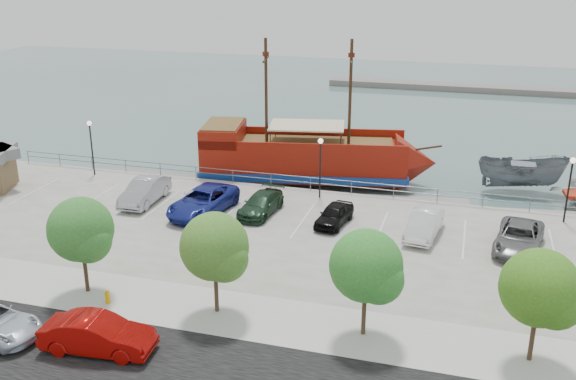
# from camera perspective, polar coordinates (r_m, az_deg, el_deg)

# --- Properties ---
(ground) EXTENTS (160.00, 160.00, 0.00)m
(ground) POSITION_cam_1_polar(r_m,az_deg,el_deg) (39.71, 0.58, -5.15)
(ground) COLOR #42625F
(sidewalk) EXTENTS (100.00, 4.00, 0.05)m
(sidewalk) POSITION_cam_1_polar(r_m,az_deg,el_deg) (30.83, -4.57, -10.95)
(sidewalk) COLOR beige
(sidewalk) RESTS_ON land_slab
(seawall_railing) EXTENTS (50.00, 0.06, 1.00)m
(seawall_railing) POSITION_cam_1_polar(r_m,az_deg,el_deg) (46.15, 3.22, 0.50)
(seawall_railing) COLOR slate
(seawall_railing) RESTS_ON land_slab
(far_shore) EXTENTS (40.00, 3.00, 0.80)m
(far_shore) POSITION_cam_1_polar(r_m,az_deg,el_deg) (91.15, 16.40, 8.65)
(far_shore) COLOR slate
(far_shore) RESTS_ON ground
(pirate_ship) EXTENTS (18.95, 8.32, 11.76)m
(pirate_ship) POSITION_cam_1_polar(r_m,az_deg,el_deg) (50.62, 2.96, 2.78)
(pirate_ship) COLOR maroon
(pirate_ship) RESTS_ON ground
(patrol_boat) EXTENTS (6.95, 3.42, 2.58)m
(patrol_boat) POSITION_cam_1_polar(r_m,az_deg,el_deg) (51.84, 20.08, 1.20)
(patrol_boat) COLOR slate
(patrol_boat) RESTS_ON ground
(dock_west) EXTENTS (7.28, 2.27, 0.41)m
(dock_west) POSITION_cam_1_polar(r_m,az_deg,el_deg) (52.55, -11.47, 1.03)
(dock_west) COLOR gray
(dock_west) RESTS_ON ground
(dock_mid) EXTENTS (7.53, 3.13, 0.42)m
(dock_mid) POSITION_cam_1_polar(r_m,az_deg,el_deg) (46.99, 11.46, -1.24)
(dock_mid) COLOR gray
(dock_mid) RESTS_ON ground
(dock_east) EXTENTS (7.04, 2.87, 0.39)m
(dock_east) POSITION_cam_1_polar(r_m,az_deg,el_deg) (47.28, 22.59, -2.30)
(dock_east) COLOR gray
(dock_east) RESTS_ON ground
(street_sedan) EXTENTS (4.98, 2.13, 1.60)m
(street_sedan) POSITION_cam_1_polar(r_m,az_deg,el_deg) (28.94, -16.55, -12.22)
(street_sedan) COLOR #9C0905
(street_sedan) RESTS_ON street
(fire_hydrant) EXTENTS (0.25, 0.25, 0.71)m
(fire_hydrant) POSITION_cam_1_polar(r_m,az_deg,el_deg) (32.63, -15.75, -9.10)
(fire_hydrant) COLOR #F0A700
(fire_hydrant) RESTS_ON sidewalk
(lamp_post_left) EXTENTS (0.36, 0.36, 4.28)m
(lamp_post_left) POSITION_cam_1_polar(r_m,az_deg,el_deg) (51.27, -17.13, 4.43)
(lamp_post_left) COLOR black
(lamp_post_left) RESTS_ON land_slab
(lamp_post_mid) EXTENTS (0.36, 0.36, 4.28)m
(lamp_post_mid) POSITION_cam_1_polar(r_m,az_deg,el_deg) (44.20, 2.89, 2.92)
(lamp_post_mid) COLOR black
(lamp_post_mid) RESTS_ON land_slab
(lamp_post_right) EXTENTS (0.36, 0.36, 4.28)m
(lamp_post_right) POSITION_cam_1_polar(r_m,az_deg,el_deg) (43.57, 23.80, 0.96)
(lamp_post_right) COLOR black
(lamp_post_right) RESTS_ON land_slab
(tree_c) EXTENTS (3.30, 3.20, 5.00)m
(tree_c) POSITION_cam_1_polar(r_m,az_deg,el_deg) (32.70, -17.79, -3.59)
(tree_c) COLOR #473321
(tree_c) RESTS_ON sidewalk
(tree_d) EXTENTS (3.30, 3.20, 5.00)m
(tree_d) POSITION_cam_1_polar(r_m,az_deg,el_deg) (29.53, -6.35, -5.27)
(tree_d) COLOR #473321
(tree_d) RESTS_ON sidewalk
(tree_e) EXTENTS (3.30, 3.20, 5.00)m
(tree_e) POSITION_cam_1_polar(r_m,az_deg,el_deg) (27.80, 7.22, -6.98)
(tree_e) COLOR #473321
(tree_e) RESTS_ON sidewalk
(tree_f) EXTENTS (3.30, 3.20, 5.00)m
(tree_f) POSITION_cam_1_polar(r_m,az_deg,el_deg) (27.78, 21.76, -8.37)
(tree_f) COLOR #473321
(tree_f) RESTS_ON sidewalk
(parked_car_b) EXTENTS (1.86, 5.05, 1.65)m
(parked_car_b) POSITION_cam_1_polar(r_m,az_deg,el_deg) (44.96, -12.62, -0.10)
(parked_car_b) COLOR #989BA1
(parked_car_b) RESTS_ON land_slab
(parked_car_c) EXTENTS (3.41, 6.30, 1.68)m
(parked_car_c) POSITION_cam_1_polar(r_m,az_deg,el_deg) (42.38, -7.56, -0.99)
(parked_car_c) COLOR navy
(parked_car_c) RESTS_ON land_slab
(parked_car_d) EXTENTS (2.28, 4.79, 1.35)m
(parked_car_d) POSITION_cam_1_polar(r_m,az_deg,el_deg) (42.02, -2.43, -1.25)
(parked_car_d) COLOR #19331F
(parked_car_d) RESTS_ON land_slab
(parked_car_e) EXTENTS (2.14, 4.08, 1.32)m
(parked_car_e) POSITION_cam_1_polar(r_m,az_deg,el_deg) (40.40, 4.14, -2.19)
(parked_car_e) COLOR black
(parked_car_e) RESTS_ON land_slab
(parked_car_f) EXTENTS (2.19, 4.83, 1.54)m
(parked_car_f) POSITION_cam_1_polar(r_m,az_deg,el_deg) (39.45, 12.01, -2.99)
(parked_car_f) COLOR white
(parked_car_f) RESTS_ON land_slab
(parked_car_g) EXTENTS (3.23, 5.69, 1.50)m
(parked_car_g) POSITION_cam_1_polar(r_m,az_deg,el_deg) (39.10, 19.85, -4.01)
(parked_car_g) COLOR #606060
(parked_car_g) RESTS_ON land_slab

